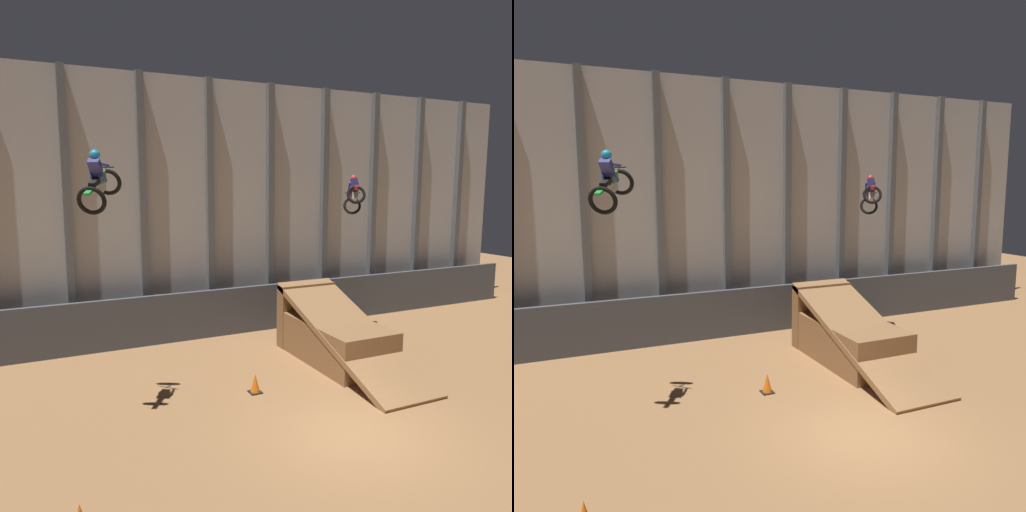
# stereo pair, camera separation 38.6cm
# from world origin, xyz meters

# --- Properties ---
(ground_plane) EXTENTS (60.00, 60.00, 0.00)m
(ground_plane) POSITION_xyz_m (0.00, 0.00, 0.00)
(ground_plane) COLOR #996B42
(arena_back_wall) EXTENTS (32.00, 0.40, 10.31)m
(arena_back_wall) POSITION_xyz_m (0.00, 10.21, 5.16)
(arena_back_wall) COLOR silver
(arena_back_wall) RESTS_ON ground_plane
(lower_barrier) EXTENTS (31.36, 0.20, 1.92)m
(lower_barrier) POSITION_xyz_m (0.00, 8.99, 0.96)
(lower_barrier) COLOR #474C56
(lower_barrier) RESTS_ON ground_plane
(dirt_ramp) EXTENTS (2.27, 6.36, 2.54)m
(dirt_ramp) POSITION_xyz_m (2.59, 4.80, 0.84)
(dirt_ramp) COLOR olive
(dirt_ramp) RESTS_ON ground_plane
(rider_bike_left_air) EXTENTS (1.39, 1.85, 1.65)m
(rider_bike_left_air) POSITION_xyz_m (-5.23, 3.87, 6.15)
(rider_bike_left_air) COLOR black
(rider_bike_right_air) EXTENTS (1.47, 1.81, 1.64)m
(rider_bike_right_air) POSITION_xyz_m (5.02, 7.09, 5.68)
(rider_bike_right_air) COLOR black
(traffic_cone_near_ramp) EXTENTS (0.36, 0.36, 0.58)m
(traffic_cone_near_ramp) POSITION_xyz_m (-1.11, 3.31, 0.28)
(traffic_cone_near_ramp) COLOR black
(traffic_cone_near_ramp) RESTS_ON ground_plane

